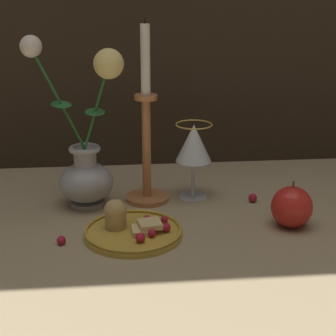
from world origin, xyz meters
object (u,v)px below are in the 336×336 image
at_px(plate_with_pastries, 131,228).
at_px(apple_beside_vase, 292,207).
at_px(candlestick, 146,144).
at_px(vase, 86,158).
at_px(wine_glass, 194,146).

height_order(plate_with_pastries, apple_beside_vase, apple_beside_vase).
bearing_deg(candlestick, apple_beside_vase, -30.75).
bearing_deg(vase, candlestick, 8.11).
distance_m(vase, candlestick, 0.13).
distance_m(vase, wine_glass, 0.23).
distance_m(wine_glass, apple_beside_vase, 0.25).
relative_size(plate_with_pastries, apple_beside_vase, 1.98).
bearing_deg(apple_beside_vase, wine_glass, 134.91).
relative_size(vase, plate_with_pastries, 1.93).
bearing_deg(plate_with_pastries, candlestick, 76.85).
relative_size(wine_glass, candlestick, 0.43).
xyz_separation_m(plate_with_pastries, candlestick, (0.04, 0.17, 0.11)).
bearing_deg(candlestick, vase, -171.89).
xyz_separation_m(vase, apple_beside_vase, (0.39, -0.14, -0.07)).
height_order(vase, apple_beside_vase, vase).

